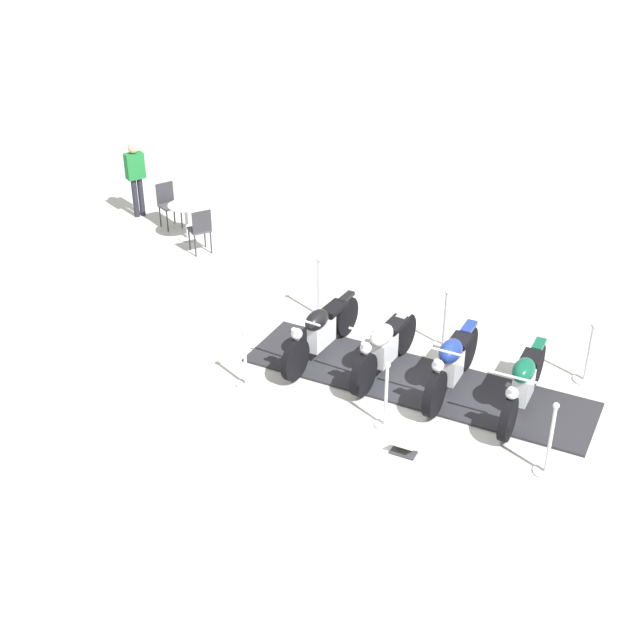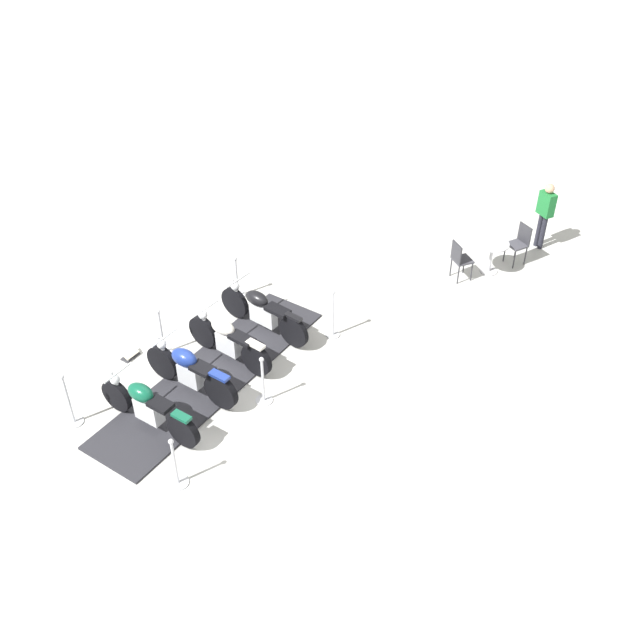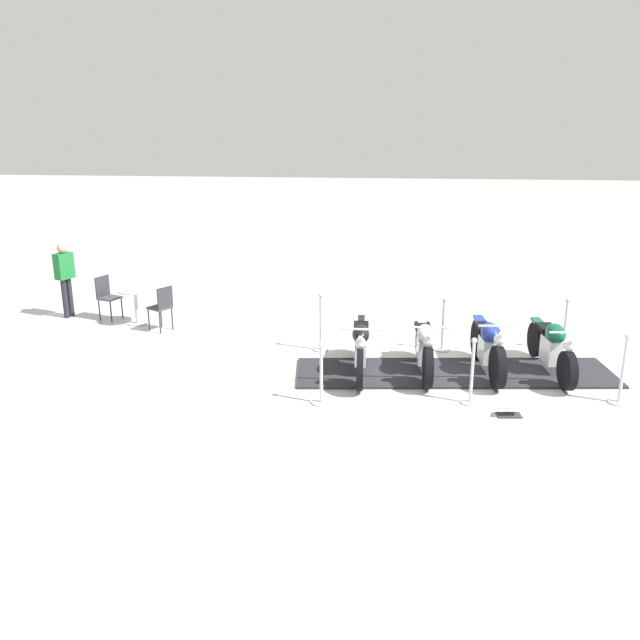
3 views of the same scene
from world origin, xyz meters
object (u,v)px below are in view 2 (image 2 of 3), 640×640
(stanchion_right_front, at_px, (237,284))
(cafe_chair_across_table, at_px, (520,242))
(cafe_chair_near_table, at_px, (460,258))
(stanchion_left_rear, at_px, (176,471))
(bystander_person, at_px, (545,210))
(motorcycle_navy, at_px, (189,371))
(stanchion_left_mid, at_px, (263,387))
(cafe_table, at_px, (492,250))
(motorcycle_forest, at_px, (147,406))
(motorcycle_cream, at_px, (228,340))
(stanchion_right_mid, at_px, (163,338))
(motorcycle_black, at_px, (262,311))
(info_placard, at_px, (130,355))
(stanchion_left_front, at_px, (333,319))
(stanchion_right_rear, at_px, (70,408))

(stanchion_right_front, height_order, cafe_chair_across_table, stanchion_right_front)
(cafe_chair_near_table, bearing_deg, stanchion_left_rear, -153.72)
(bystander_person, bearing_deg, motorcycle_navy, 7.91)
(stanchion_left_mid, bearing_deg, cafe_table, 81.15)
(stanchion_left_mid, distance_m, cafe_chair_near_table, 5.79)
(motorcycle_forest, relative_size, stanchion_right_front, 2.21)
(stanchion_left_mid, relative_size, cafe_chair_across_table, 1.10)
(motorcycle_cream, distance_m, cafe_chair_near_table, 5.69)
(stanchion_right_mid, bearing_deg, stanchion_left_rear, -36.77)
(motorcycle_black, xyz_separation_m, cafe_chair_near_table, (2.07, 4.25, 0.03))
(stanchion_right_front, distance_m, info_placard, 2.88)
(bystander_person, bearing_deg, motorcycle_black, 1.18)
(stanchion_left_front, bearing_deg, cafe_chair_near_table, 75.77)
(motorcycle_forest, height_order, info_placard, motorcycle_forest)
(stanchion_right_rear, distance_m, cafe_table, 9.64)
(info_placard, bearing_deg, cafe_chair_across_table, -33.91)
(motorcycle_forest, xyz_separation_m, stanchion_left_rear, (1.35, -0.54, -0.21))
(motorcycle_black, bearing_deg, cafe_table, -118.61)
(stanchion_right_rear, xyz_separation_m, cafe_chair_near_table, (2.84, 8.36, 0.19))
(stanchion_left_front, relative_size, stanchion_right_rear, 1.00)
(cafe_chair_across_table, bearing_deg, motorcycle_forest, 6.01)
(stanchion_left_mid, bearing_deg, stanchion_right_rear, -130.58)
(stanchion_left_mid, xyz_separation_m, cafe_chair_near_table, (0.61, 5.76, 0.21))
(cafe_chair_across_table, bearing_deg, stanchion_left_rear, 14.65)
(stanchion_right_rear, height_order, cafe_chair_across_table, stanchion_right_rear)
(stanchion_left_rear, height_order, stanchion_right_mid, stanchion_right_mid)
(stanchion_right_front, bearing_deg, cafe_chair_near_table, 47.83)
(stanchion_right_mid, xyz_separation_m, info_placard, (-0.42, -0.53, -0.31))
(stanchion_left_front, relative_size, cafe_chair_near_table, 1.19)
(stanchion_left_rear, xyz_separation_m, stanchion_right_front, (-3.00, 4.38, 0.02))
(motorcycle_cream, xyz_separation_m, info_placard, (-1.58, -1.22, -0.46))
(stanchion_left_rear, relative_size, bystander_person, 0.62)
(stanchion_right_front, bearing_deg, cafe_chair_across_table, 52.09)
(motorcycle_forest, bearing_deg, motorcycle_navy, -90.69)
(stanchion_right_rear, bearing_deg, motorcycle_forest, 35.75)
(stanchion_left_mid, xyz_separation_m, stanchion_right_front, (-2.74, 2.05, -0.02))
(stanchion_right_rear, xyz_separation_m, bystander_person, (3.60, 10.81, 0.64))
(motorcycle_forest, bearing_deg, cafe_table, -110.96)
(motorcycle_forest, relative_size, stanchion_left_front, 1.97)
(cafe_table, bearing_deg, stanchion_left_rear, -94.87)
(stanchion_left_mid, bearing_deg, info_placard, -164.47)
(stanchion_right_rear, bearing_deg, motorcycle_cream, 73.35)
(motorcycle_navy, xyz_separation_m, stanchion_left_front, (0.95, 3.02, -0.12))
(motorcycle_black, distance_m, stanchion_left_mid, 2.10)
(stanchion_right_mid, height_order, cafe_chair_near_table, stanchion_right_mid)
(info_placard, relative_size, bystander_person, 0.23)
(cafe_chair_across_table, bearing_deg, stanchion_right_rear, 1.15)
(motorcycle_forest, bearing_deg, info_placard, -35.03)
(stanchion_left_rear, distance_m, bystander_person, 10.62)
(stanchion_right_front, relative_size, cafe_chair_across_table, 1.05)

